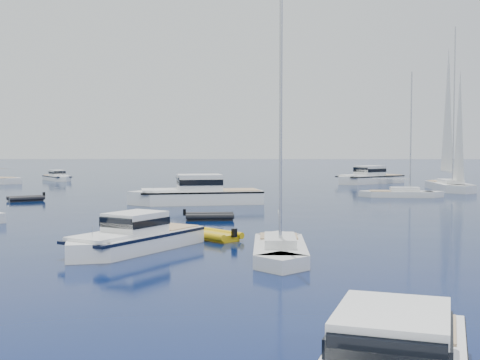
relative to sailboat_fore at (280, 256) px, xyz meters
name	(u,v)px	position (x,y,z in m)	size (l,w,h in m)	color
ground	(236,265)	(-1.96, -2.03, 0.00)	(400.00, 400.00, 0.00)	#07154A
motor_cruiser_left	(133,251)	(-7.00, 1.49, 0.00)	(2.74, 8.96, 2.35)	white
motor_cruiser_centre	(197,204)	(-5.84, 25.55, 0.00)	(3.79, 12.39, 3.25)	white
motor_cruiser_distant	(368,183)	(14.64, 54.52, 0.00)	(3.48, 11.38, 2.99)	silver
motor_cruiser_horizon	(58,181)	(-28.59, 60.76, 0.00)	(2.26, 7.37, 1.93)	white
sailboat_fore	(280,256)	(0.00, 0.00, 0.00)	(2.33, 8.96, 13.18)	silver
sailboat_centre	(401,197)	(13.63, 32.91, 0.00)	(2.24, 8.61, 12.66)	silver
sailboat_sails_r	(449,190)	(21.34, 42.22, 0.00)	(3.31, 12.72, 18.69)	white
tender_yellow	(212,239)	(-3.41, 5.25, 0.00)	(1.98, 3.59, 0.95)	gold
tender_grey_near	(210,220)	(-4.03, 13.99, 0.00)	(1.90, 3.43, 0.95)	black
tender_grey_far	(26,201)	(-21.59, 28.04, 0.00)	(1.83, 3.27, 0.95)	black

